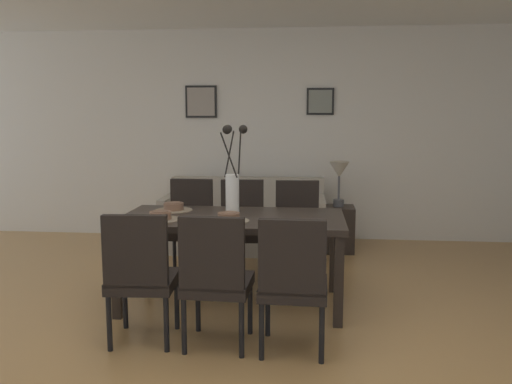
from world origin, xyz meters
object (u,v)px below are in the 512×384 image
(dining_chair_near_right, at_px, (189,222))
(side_table, at_px, (338,229))
(dining_chair_near_left, at_px, (140,272))
(dining_table, at_px, (233,225))
(dining_chair_far_left, at_px, (216,275))
(framed_picture_left, at_px, (201,102))
(bowl_near_right, at_px, (174,206))
(table_lamp, at_px, (339,174))
(dining_chair_far_right, at_px, (242,223))
(centerpiece_vase, at_px, (232,182))
(framed_picture_center, at_px, (320,101))
(bowl_far_left, at_px, (229,216))
(bowl_near_left, at_px, (160,215))
(dining_chair_mid_right, at_px, (297,224))
(sofa, at_px, (245,224))
(dining_chair_mid_left, at_px, (293,279))

(dining_chair_near_right, xyz_separation_m, side_table, (1.51, 0.97, -0.25))
(side_table, bearing_deg, dining_chair_near_left, -118.76)
(dining_table, distance_m, dining_chair_far_left, 0.87)
(framed_picture_left, bearing_deg, side_table, -19.81)
(dining_table, relative_size, side_table, 3.46)
(bowl_near_right, height_order, table_lamp, table_lamp)
(dining_table, relative_size, dining_chair_far_right, 1.96)
(dining_chair_near_right, relative_size, centerpiece_vase, 1.25)
(dining_chair_near_left, relative_size, framed_picture_center, 2.77)
(bowl_near_right, relative_size, table_lamp, 0.33)
(dining_chair_far_right, bearing_deg, bowl_far_left, -88.34)
(dining_table, bearing_deg, bowl_near_left, -159.14)
(framed_picture_left, bearing_deg, dining_chair_mid_right, -51.94)
(dining_chair_near_right, xyz_separation_m, dining_chair_far_left, (0.56, -1.70, 0.00))
(dining_chair_mid_right, distance_m, bowl_near_right, 1.25)
(dining_chair_far_right, bearing_deg, bowl_near_right, -128.76)
(dining_chair_mid_right, relative_size, side_table, 1.77)
(framed_picture_left, bearing_deg, sofa, -41.78)
(dining_chair_far_right, distance_m, dining_chair_mid_left, 1.81)
(side_table, height_order, table_lamp, table_lamp)
(dining_table, distance_m, dining_chair_far_right, 0.85)
(dining_table, relative_size, dining_chair_mid_left, 1.96)
(sofa, distance_m, side_table, 1.08)
(dining_chair_mid_right, bearing_deg, framed_picture_center, 81.74)
(bowl_near_left, bearing_deg, bowl_near_right, 90.00)
(dining_chair_far_left, distance_m, dining_chair_mid_right, 1.76)
(dining_table, xyz_separation_m, centerpiece_vase, (0.00, 0.00, 0.36))
(centerpiece_vase, bearing_deg, dining_chair_mid_right, 58.76)
(dining_table, height_order, bowl_near_right, bowl_near_right)
(table_lamp, bearing_deg, side_table, 180.00)
(dining_chair_near_left, bearing_deg, framed_picture_left, 94.09)
(dining_chair_near_left, bearing_deg, side_table, 61.24)
(dining_chair_far_right, relative_size, side_table, 1.77)
(dining_chair_far_left, relative_size, bowl_near_right, 5.41)
(dining_chair_near_right, height_order, table_lamp, table_lamp)
(bowl_near_left, bearing_deg, framed_picture_center, 64.12)
(dining_chair_mid_left, height_order, framed_picture_left, framed_picture_left)
(dining_chair_far_right, distance_m, bowl_near_left, 1.19)
(framed_picture_left, bearing_deg, dining_chair_near_right, -83.28)
(bowl_far_left, xyz_separation_m, sofa, (-0.13, 2.09, -0.50))
(dining_chair_near_right, bearing_deg, dining_chair_mid_right, -0.63)
(dining_chair_mid_left, distance_m, bowl_far_left, 0.90)
(dining_chair_mid_right, xyz_separation_m, bowl_near_left, (-1.05, -1.04, 0.27))
(dining_chair_far_left, relative_size, table_lamp, 1.80)
(dining_chair_near_left, height_order, table_lamp, table_lamp)
(dining_chair_far_left, relative_size, bowl_far_left, 5.41)
(dining_chair_near_right, distance_m, side_table, 1.81)
(dining_chair_far_left, relative_size, framed_picture_center, 2.77)
(sofa, distance_m, framed_picture_left, 1.65)
(dining_chair_far_right, relative_size, dining_chair_mid_right, 1.00)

